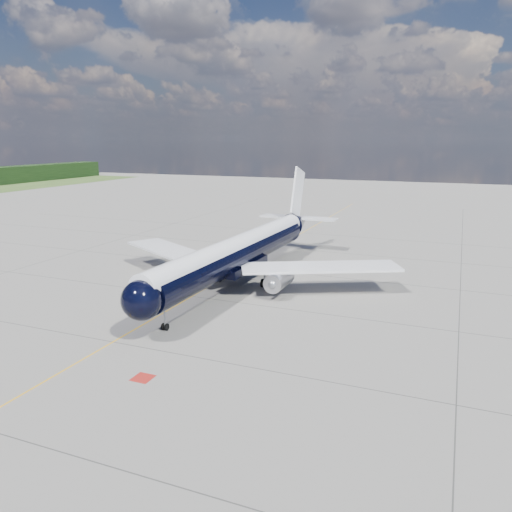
% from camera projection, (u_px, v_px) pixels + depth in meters
% --- Properties ---
extents(ground, '(320.00, 320.00, 0.00)m').
position_uv_depth(ground, '(255.00, 260.00, 78.23)').
color(ground, gray).
rests_on(ground, ground).
extents(taxiway_centerline, '(0.16, 160.00, 0.01)m').
position_uv_depth(taxiway_centerline, '(242.00, 267.00, 73.73)').
color(taxiway_centerline, '#EAA50C').
rests_on(taxiway_centerline, ground).
extents(red_marking, '(1.60, 1.60, 0.01)m').
position_uv_depth(red_marking, '(143.00, 378.00, 39.70)').
color(red_marking, maroon).
rests_on(red_marking, ground).
extents(main_airliner, '(40.38, 49.09, 14.19)m').
position_uv_depth(main_airliner, '(242.00, 251.00, 64.56)').
color(main_airliner, black).
rests_on(main_airliner, ground).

